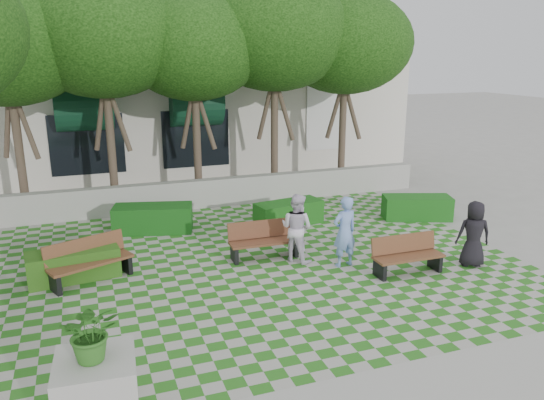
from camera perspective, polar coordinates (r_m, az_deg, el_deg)
name	(u,v)px	position (r m, az deg, el deg)	size (l,w,h in m)	color
ground	(274,281)	(11.72, 0.20, -8.70)	(90.00, 90.00, 0.00)	gray
lawn	(259,264)	(12.59, -1.38, -6.91)	(12.00, 12.00, 0.00)	#2B721E
retaining_wall	(208,193)	(17.21, -6.91, 0.75)	(15.00, 0.36, 0.90)	#9E9B93
bench_east	(407,256)	(12.37, 14.31, -5.81)	(1.63, 0.55, 0.86)	brown
bench_mid	(264,241)	(12.86, -0.90, -4.39)	(1.71, 0.62, 0.89)	#58301E
bench_west	(89,261)	(12.22, -19.07, -6.26)	(1.89, 1.24, 0.94)	brown
hedge_east	(417,208)	(16.44, 15.32, -0.79)	(1.98, 0.79, 0.69)	#155116
hedge_midright	(289,213)	(15.32, 1.80, -1.43)	(1.95, 0.78, 0.68)	#154E15
hedge_midleft	(153,219)	(15.08, -12.68, -1.96)	(2.13, 0.85, 0.75)	#134915
hedge_west	(74,264)	(12.49, -20.57, -6.51)	(1.92, 0.77, 0.67)	#234D14
planter_front	(96,378)	(7.62, -18.39, -17.75)	(1.08, 1.08, 1.81)	#9E9B93
person_blue	(345,232)	(12.33, 7.81, -3.40)	(0.61, 0.40, 1.68)	#7C9CE3
person_dark	(474,234)	(13.12, 20.87, -3.43)	(0.76, 0.49, 1.56)	black
person_white	(297,228)	(12.54, 2.66, -3.00)	(0.80, 0.63, 1.66)	silver
tree_row	(140,39)	(16.09, -14.01, 16.42)	(17.70, 13.40, 7.41)	#47382B
building	(186,105)	(24.66, -9.18, 10.02)	(18.00, 8.92, 5.15)	beige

